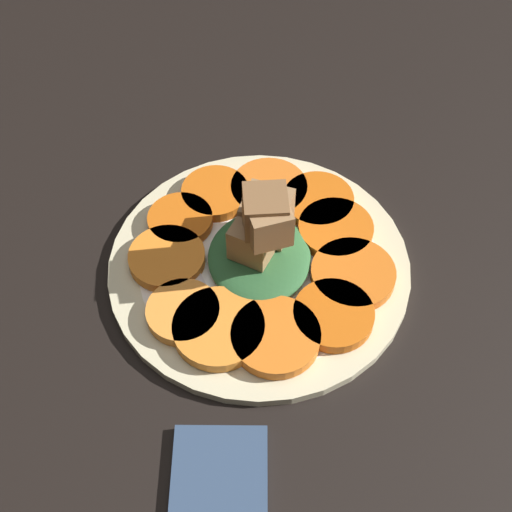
{
  "coord_description": "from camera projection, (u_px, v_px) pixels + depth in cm",
  "views": [
    {
      "loc": [
        41.08,
        0.31,
        58.71
      ],
      "look_at": [
        0.0,
        0.0,
        4.1
      ],
      "focal_mm": 50.0,
      "sensor_mm": 36.0,
      "label": 1
    }
  ],
  "objects": [
    {
      "name": "plate",
      "position": [
        256.0,
        266.0,
        0.7
      ],
      "size": [
        29.35,
        29.35,
        1.05
      ],
      "color": "beige",
      "rests_on": "table_slab"
    },
    {
      "name": "carrot_slice_0",
      "position": [
        266.0,
        189.0,
        0.74
      ],
      "size": [
        7.98,
        7.98,
        1.17
      ],
      "primitive_type": "cylinder",
      "color": "orange",
      "rests_on": "plate"
    },
    {
      "name": "carrot_slice_1",
      "position": [
        212.0,
        193.0,
        0.74
      ],
      "size": [
        6.98,
        6.98,
        1.17
      ],
      "primitive_type": "cylinder",
      "color": "#D66115",
      "rests_on": "plate"
    },
    {
      "name": "carrot_slice_8",
      "position": [
        350.0,
        274.0,
        0.68
      ],
      "size": [
        8.07,
        8.07,
        1.17
      ],
      "primitive_type": "cylinder",
      "color": "orange",
      "rests_on": "plate"
    },
    {
      "name": "carrot_slice_4",
      "position": [
        180.0,
        312.0,
        0.65
      ],
      "size": [
        6.76,
        6.76,
        1.17
      ],
      "primitive_type": "cylinder",
      "color": "orange",
      "rests_on": "plate"
    },
    {
      "name": "carrot_slice_10",
      "position": [
        315.0,
        201.0,
        0.73
      ],
      "size": [
        7.3,
        7.3,
        1.17
      ],
      "primitive_type": "cylinder",
      "color": "#D45F13",
      "rests_on": "plate"
    },
    {
      "name": "carrot_slice_6",
      "position": [
        272.0,
        336.0,
        0.63
      ],
      "size": [
        8.09,
        8.09,
        1.17
      ],
      "primitive_type": "cylinder",
      "color": "orange",
      "rests_on": "plate"
    },
    {
      "name": "carrot_slice_7",
      "position": [
        330.0,
        315.0,
        0.65
      ],
      "size": [
        7.43,
        7.43,
        1.17
      ],
      "primitive_type": "cylinder",
      "color": "#D35E12",
      "rests_on": "plate"
    },
    {
      "name": "center_pile",
      "position": [
        258.0,
        237.0,
        0.67
      ],
      "size": [
        11.03,
        9.92,
        9.55
      ],
      "color": "#2D6033",
      "rests_on": "plate"
    },
    {
      "name": "napkin",
      "position": [
        214.0,
        504.0,
        0.56
      ],
      "size": [
        12.87,
        7.72,
        0.8
      ],
      "color": "#334766",
      "rests_on": "table_slab"
    },
    {
      "name": "carrot_slice_3",
      "position": [
        164.0,
        257.0,
        0.69
      ],
      "size": [
        7.43,
        7.43,
        1.17
      ],
      "primitive_type": "cylinder",
      "color": "orange",
      "rests_on": "plate"
    },
    {
      "name": "carrot_slice_9",
      "position": [
        332.0,
        229.0,
        0.71
      ],
      "size": [
        7.49,
        7.49,
        1.17
      ],
      "primitive_type": "cylinder",
      "color": "#D66114",
      "rests_on": "plate"
    },
    {
      "name": "carrot_slice_5",
      "position": [
        215.0,
        328.0,
        0.64
      ],
      "size": [
        8.37,
        8.37,
        1.17
      ],
      "primitive_type": "cylinder",
      "color": "orange",
      "rests_on": "plate"
    },
    {
      "name": "carrot_slice_2",
      "position": [
        177.0,
        220.0,
        0.72
      ],
      "size": [
        6.55,
        6.55,
        1.17
      ],
      "primitive_type": "cylinder",
      "color": "#D66014",
      "rests_on": "plate"
    },
    {
      "name": "fork",
      "position": [
        190.0,
        271.0,
        0.68
      ],
      "size": [
        16.7,
        8.34,
        0.4
      ],
      "rotation": [
        0.0,
        0.0,
        0.4
      ],
      "color": "silver",
      "rests_on": "plate"
    },
    {
      "name": "table_slab",
      "position": [
        256.0,
        275.0,
        0.71
      ],
      "size": [
        120.0,
        120.0,
        2.0
      ],
      "primitive_type": "cube",
      "color": "black",
      "rests_on": "ground"
    }
  ]
}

